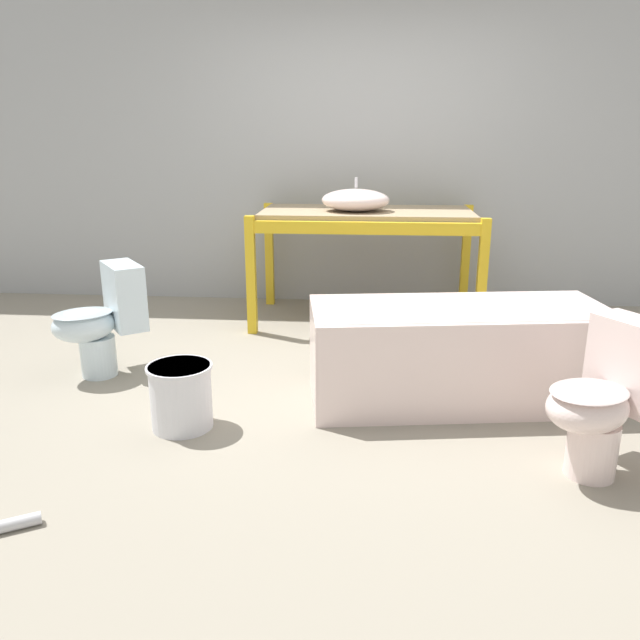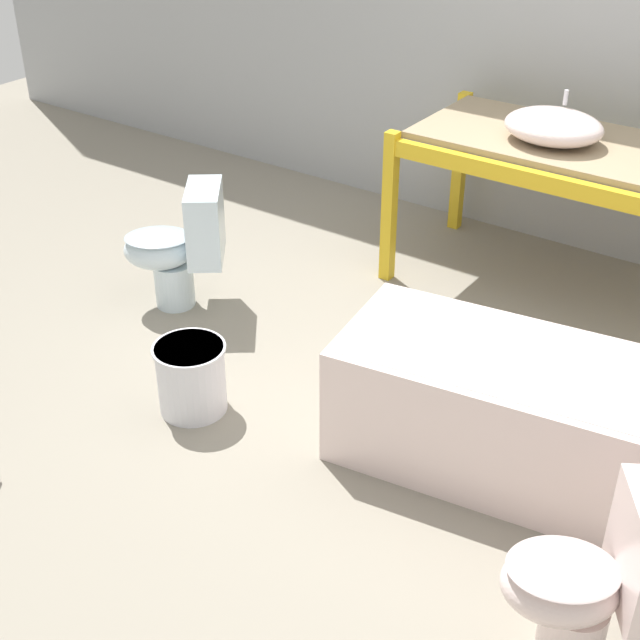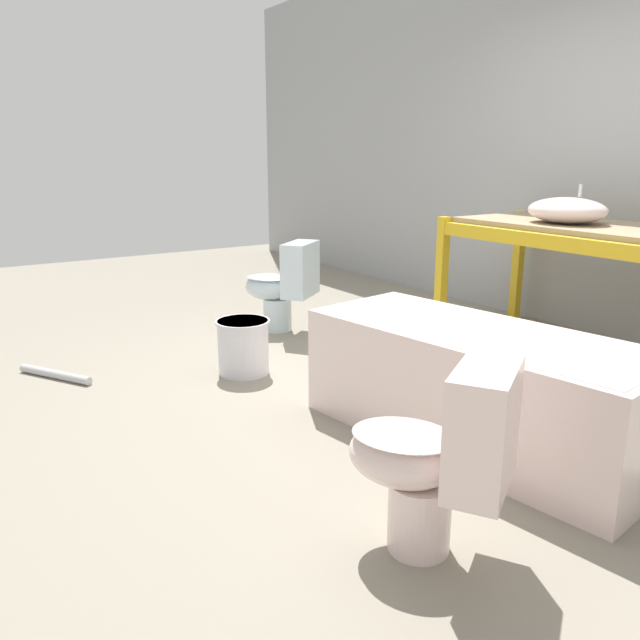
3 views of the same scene
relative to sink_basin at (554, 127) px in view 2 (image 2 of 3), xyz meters
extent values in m
plane|color=gray|center=(0.06, -1.19, -1.00)|extent=(12.00, 12.00, 0.00)
cube|color=gold|center=(-0.78, -0.35, -0.54)|extent=(0.07, 0.07, 0.91)
cube|color=gold|center=(-0.78, 0.52, -0.54)|extent=(0.07, 0.07, 0.91)
cube|color=gold|center=(0.09, -0.35, -0.17)|extent=(1.73, 0.06, 0.09)
cube|color=gold|center=(0.09, 0.52, -0.17)|extent=(1.73, 0.06, 0.09)
cube|color=#998466|center=(0.09, 0.08, -0.10)|extent=(1.66, 0.80, 0.04)
ellipsoid|color=silver|center=(0.00, 0.00, 0.00)|extent=(0.53, 0.45, 0.17)
cylinder|color=silver|center=(0.00, 0.12, 0.13)|extent=(0.02, 0.02, 0.08)
cube|color=silver|center=(0.64, -1.50, -0.72)|extent=(1.76, 0.91, 0.56)
cube|color=beige|center=(0.64, -1.50, -0.56)|extent=(1.67, 0.82, 0.24)
cylinder|color=silver|center=(-1.59, -1.31, -0.87)|extent=(0.22, 0.22, 0.26)
ellipsoid|color=silver|center=(-1.65, -1.36, -0.65)|extent=(0.49, 0.48, 0.21)
ellipsoid|color=#9FAFB7|center=(-1.65, -1.36, -0.57)|extent=(0.47, 0.45, 0.03)
cube|color=silver|center=(-1.44, -1.20, -0.49)|extent=(0.37, 0.41, 0.41)
cylinder|color=silver|center=(1.15, -2.31, -0.87)|extent=(0.22, 0.22, 0.26)
ellipsoid|color=silver|center=(1.09, -2.35, -0.65)|extent=(0.49, 0.47, 0.21)
ellipsoid|color=#BBA7A3|center=(1.09, -2.35, -0.57)|extent=(0.47, 0.44, 0.03)
cylinder|color=silver|center=(-0.85, -1.99, -0.82)|extent=(0.32, 0.32, 0.35)
cylinder|color=silver|center=(-0.85, -1.99, -0.66)|extent=(0.34, 0.34, 0.02)
camera|label=1|loc=(0.13, -4.94, 0.50)|focal=35.00mm
camera|label=2|loc=(1.61, -4.43, 1.58)|focal=50.00mm
camera|label=3|loc=(2.57, -3.68, 0.36)|focal=35.00mm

